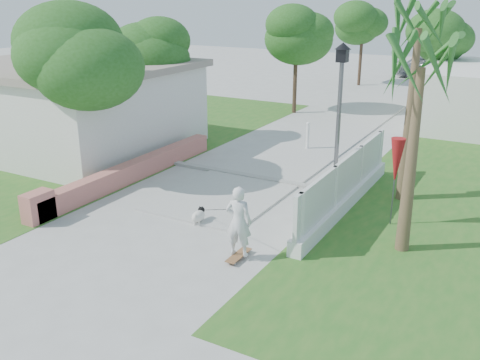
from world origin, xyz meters
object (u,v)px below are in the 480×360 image
Objects in this scene: street_lamp at (339,117)px; skateboarder at (219,212)px; bollard at (308,135)px; patio_umbrella at (396,162)px; dog at (199,215)px; parked_car at (434,67)px.

street_lamp is 2.03× the size of skateboarder.
patio_umbrella is at bearing -50.09° from bollard.
dog is at bearing -41.77° from skateboarder.
patio_umbrella is 5.17m from dog.
skateboarder is at bearing 174.31° from parked_car.
parked_car is (0.72, 21.06, 0.27)m from bollard.
parked_car is at bearing 94.42° from street_lamp.
bollard is at bearing -92.01° from skateboarder.
skateboarder is (-1.46, -3.99, -1.67)m from street_lamp.
bollard is (-2.70, 4.50, -1.84)m from street_lamp.
parked_car is at bearing 78.04° from dog.
skateboarder is (-3.36, -2.99, -0.93)m from patio_umbrella.
bollard is 1.79× the size of dog.
skateboarder is at bearing -42.45° from dog.
dog is (-4.36, -2.38, -1.46)m from patio_umbrella.
street_lamp reaches higher than skateboarder.
bollard is 0.47× the size of patio_umbrella.
street_lamp is 5.56m from bollard.
patio_umbrella is 26.85m from parked_car.
skateboarder is 3.60× the size of dog.
patio_umbrella is at bearing -178.39° from parked_car.
dog is at bearing -151.39° from patio_umbrella.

